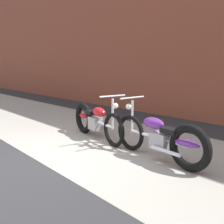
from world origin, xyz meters
name	(u,v)px	position (x,y,z in m)	size (l,w,h in m)	color
ground_plane	(38,161)	(0.00, 0.00, 0.00)	(80.00, 80.00, 0.00)	#2D2D30
sidewalk_slab	(114,141)	(0.00, 1.75, 0.00)	(36.00, 3.50, 0.01)	#9E998E
brick_building_wall	(204,10)	(0.00, 5.20, 3.17)	(36.00, 0.50, 6.35)	brown
motorcycle_red	(94,120)	(-0.52, 1.62, 0.40)	(2.00, 0.65, 1.03)	black
motorcycle_purple	(164,139)	(1.45, 1.54, 0.40)	(2.01, 0.58, 1.03)	black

